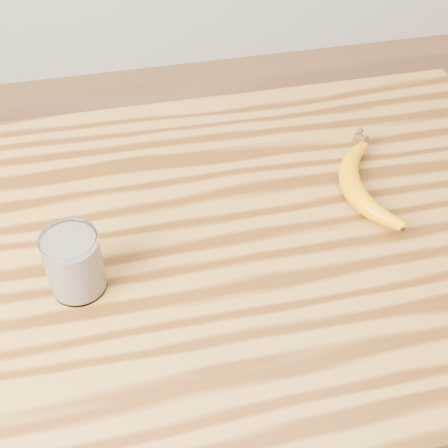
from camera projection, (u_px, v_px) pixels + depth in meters
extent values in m
cube|color=olive|center=(210.00, 249.00, 1.03)|extent=(1.20, 0.80, 0.04)
cylinder|color=brown|center=(387.00, 237.00, 1.66)|extent=(0.06, 0.06, 0.86)
cylinder|color=white|center=(74.00, 263.00, 0.91)|extent=(0.08, 0.08, 0.11)
torus|color=white|center=(68.00, 239.00, 0.88)|extent=(0.08, 0.08, 0.00)
cylinder|color=beige|center=(75.00, 264.00, 0.92)|extent=(0.08, 0.08, 0.09)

